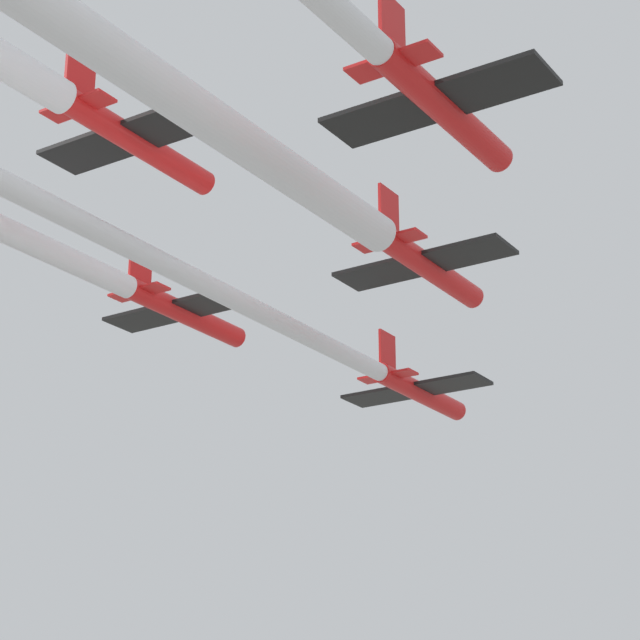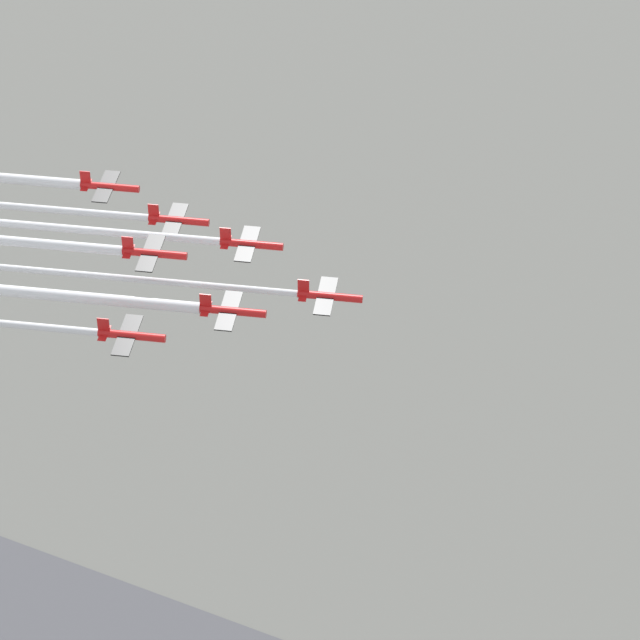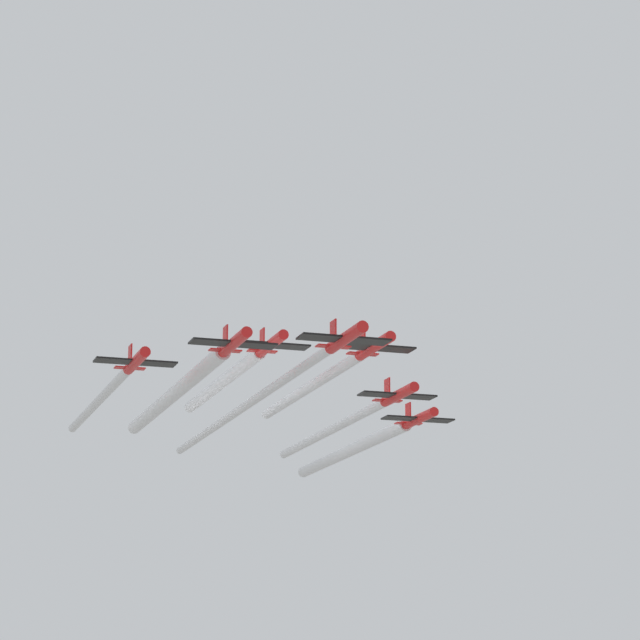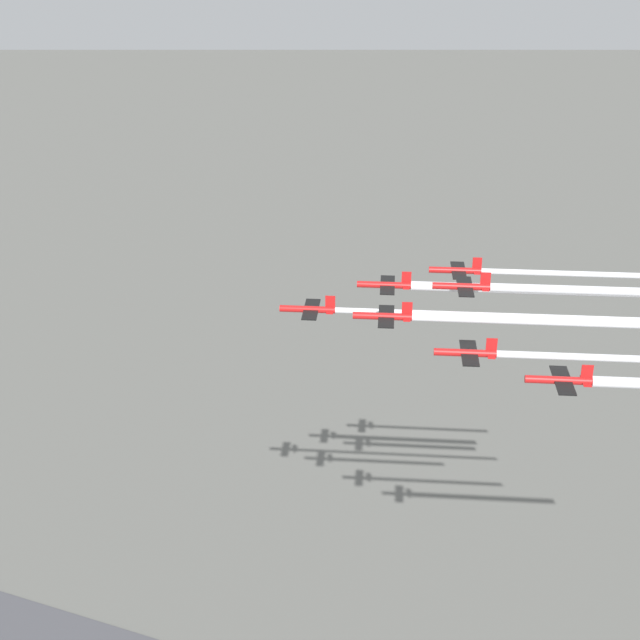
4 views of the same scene
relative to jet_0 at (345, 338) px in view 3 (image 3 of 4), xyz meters
name	(u,v)px [view 3 (image 3 of 4)]	position (x,y,z in m)	size (l,w,h in m)	color
jet_0	(345,338)	(0.00, 0.00, 0.00)	(7.83, 7.37, 2.62)	red
jet_1	(374,347)	(-10.84, 5.68, 2.07)	(7.83, 7.37, 2.62)	red
jet_2	(234,343)	(-10.23, -6.71, 1.52)	(7.83, 7.37, 2.62)	red
jet_3	(398,395)	(-21.67, 11.36, 0.20)	(7.83, 7.37, 2.62)	red
jet_4	(271,344)	(-21.07, -1.03, 4.16)	(7.83, 7.37, 2.62)	red
jet_5	(136,361)	(-20.46, -13.42, 1.73)	(7.83, 7.37, 2.62)	red
jet_6	(419,418)	(-32.51, 17.04, 0.10)	(7.83, 7.37, 2.62)	red
smoke_trail_0	(242,408)	(-30.93, -1.52, -0.04)	(54.74, 3.49, 0.82)	white
smoke_trail_1	(309,388)	(-29.47, 4.77, 2.03)	(30.16, 2.47, 0.99)	white
smoke_trail_2	(173,395)	(-33.56, -7.85, 1.49)	(39.56, 3.31, 1.38)	white
smoke_trail_3	(329,431)	(-42.24, 10.35, 0.16)	(34.02, 2.60, 0.94)	white
smoke_trail_4	(222,382)	(-39.16, -1.92, 4.12)	(29.08, 2.63, 1.21)	white
smoke_trail_5	(98,402)	(-40.41, -14.40, 1.69)	(32.77, 2.48, 0.88)	white
smoke_trail_6	(350,451)	(-53.97, 15.99, 0.06)	(35.82, 3.10, 1.35)	white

